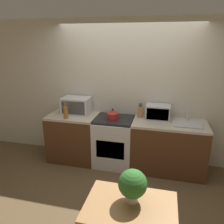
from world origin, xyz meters
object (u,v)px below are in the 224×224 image
at_px(toaster_oven, 158,112).
at_px(dining_table, 130,215).
at_px(stove_range, 114,141).
at_px(bottle, 66,112).
at_px(kettle, 113,115).
at_px(microwave, 77,105).

distance_m(toaster_oven, dining_table, 2.08).
relative_size(stove_range, bottle, 3.14).
height_order(kettle, toaster_oven, toaster_oven).
bearing_deg(microwave, bottle, -104.70).
relative_size(stove_range, kettle, 4.35).
distance_m(kettle, toaster_oven, 0.79).
bearing_deg(dining_table, bottle, 130.15).
bearing_deg(bottle, dining_table, -49.85).
xyz_separation_m(stove_range, dining_table, (0.59, -1.88, 0.18)).
distance_m(stove_range, dining_table, 1.98).
height_order(bottle, toaster_oven, bottle).
bearing_deg(toaster_oven, microwave, -178.59).
bearing_deg(dining_table, kettle, 108.28).
xyz_separation_m(stove_range, microwave, (-0.75, 0.12, 0.61)).
xyz_separation_m(stove_range, toaster_oven, (0.75, 0.15, 0.58)).
height_order(stove_range, kettle, kettle).
bearing_deg(stove_range, toaster_oven, 11.49).
bearing_deg(bottle, stove_range, 13.03).
height_order(kettle, microwave, microwave).
distance_m(bottle, toaster_oven, 1.62).
distance_m(stove_range, bottle, 1.02).
relative_size(kettle, microwave, 0.41).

